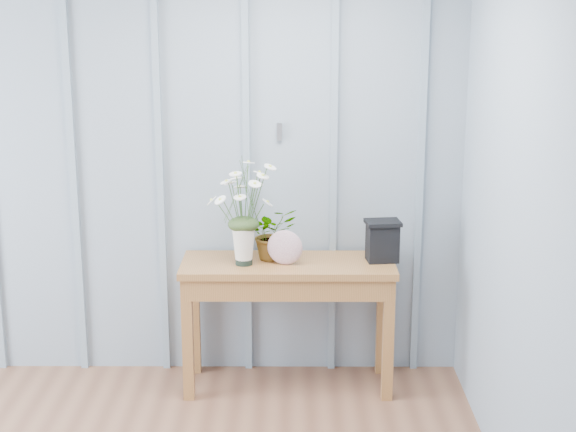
{
  "coord_description": "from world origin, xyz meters",
  "views": [
    {
      "loc": [
        1.01,
        -2.73,
        2.24
      ],
      "look_at": [
        0.99,
        1.94,
        1.03
      ],
      "focal_mm": 55.0,
      "sensor_mm": 36.0,
      "label": 1
    }
  ],
  "objects_px": {
    "carved_box": "(382,240)",
    "sideboard": "(288,281)",
    "daisy_vase": "(243,199)",
    "felt_disc_vessel": "(285,247)"
  },
  "relations": [
    {
      "from": "carved_box",
      "to": "sideboard",
      "type": "bearing_deg",
      "value": -177.61
    },
    {
      "from": "daisy_vase",
      "to": "sideboard",
      "type": "bearing_deg",
      "value": 10.4
    },
    {
      "from": "daisy_vase",
      "to": "felt_disc_vessel",
      "type": "bearing_deg",
      "value": -1.07
    },
    {
      "from": "sideboard",
      "to": "felt_disc_vessel",
      "type": "relative_size",
      "value": 6.03
    },
    {
      "from": "daisy_vase",
      "to": "felt_disc_vessel",
      "type": "height_order",
      "value": "daisy_vase"
    },
    {
      "from": "sideboard",
      "to": "daisy_vase",
      "type": "relative_size",
      "value": 2.01
    },
    {
      "from": "felt_disc_vessel",
      "to": "carved_box",
      "type": "bearing_deg",
      "value": 17.35
    },
    {
      "from": "sideboard",
      "to": "felt_disc_vessel",
      "type": "xyz_separation_m",
      "value": [
        -0.02,
        -0.05,
        0.21
      ]
    },
    {
      "from": "felt_disc_vessel",
      "to": "daisy_vase",
      "type": "bearing_deg",
      "value": -171.17
    },
    {
      "from": "felt_disc_vessel",
      "to": "sideboard",
      "type": "bearing_deg",
      "value": 80.74
    }
  ]
}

